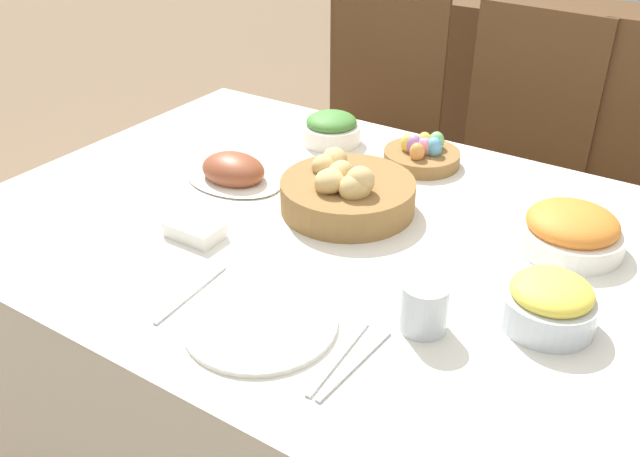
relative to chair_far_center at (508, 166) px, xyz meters
name	(u,v)px	position (x,y,z in m)	size (l,w,h in m)	color
dining_table	(347,363)	(-0.04, -0.92, -0.16)	(1.62, 1.10, 0.73)	silver
chair_far_center	(508,166)	(0.00, 0.00, 0.00)	(0.46, 0.46, 1.00)	brown
chair_far_right	(639,198)	(0.40, 0.00, 0.00)	(0.43, 0.43, 1.00)	brown
chair_far_left	(371,133)	(-0.50, 0.00, 0.00)	(0.44, 0.44, 1.00)	brown
sideboard	(492,102)	(-0.34, 0.79, -0.09)	(1.40, 0.44, 0.86)	brown
bread_basket	(346,191)	(-0.10, -0.84, 0.25)	(0.30, 0.30, 0.13)	olive
egg_basket	(422,154)	(-0.06, -0.54, 0.23)	(0.19, 0.19, 0.08)	olive
ham_platter	(233,172)	(-0.40, -0.87, 0.23)	(0.25, 0.18, 0.08)	white
carrot_bowl	(571,230)	(0.36, -0.73, 0.24)	(0.21, 0.21, 0.09)	white
green_salad_bowl	(331,129)	(-0.33, -0.54, 0.24)	(0.16, 0.16, 0.08)	white
pineapple_bowl	(549,303)	(0.39, -1.00, 0.25)	(0.16, 0.16, 0.09)	silver
dinner_plate	(260,322)	(-0.01, -1.27, 0.21)	(0.26, 0.26, 0.01)	white
fork	(191,294)	(-0.17, -1.27, 0.21)	(0.02, 0.20, 0.00)	#B7B7BC
knife	(339,358)	(0.15, -1.27, 0.21)	(0.02, 0.20, 0.00)	#B7B7BC
spoon	(355,365)	(0.18, -1.27, 0.21)	(0.02, 0.20, 0.00)	#B7B7BC
drinking_cup	(424,306)	(0.22, -1.12, 0.25)	(0.08, 0.08, 0.09)	silver
butter_dish	(195,230)	(-0.30, -1.11, 0.22)	(0.11, 0.07, 0.03)	white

